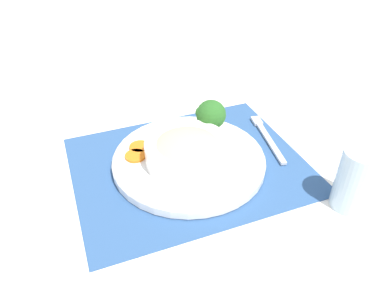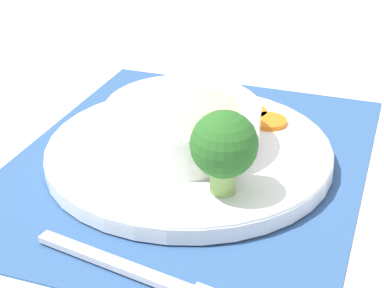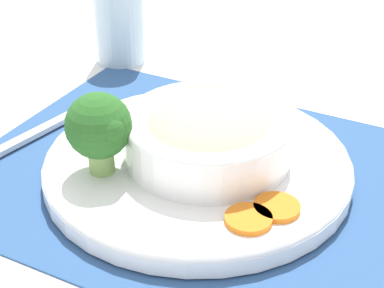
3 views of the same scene
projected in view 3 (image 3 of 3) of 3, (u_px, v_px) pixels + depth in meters
ground_plane at (197, 177)px, 0.65m from camera, size 4.00×4.00×0.00m
placemat at (197, 175)px, 0.65m from camera, size 0.46×0.38×0.00m
plate at (198, 164)px, 0.64m from camera, size 0.31×0.31×0.02m
bowl at (208, 133)px, 0.63m from camera, size 0.17×0.17×0.06m
broccoli_floret at (99, 127)px, 0.59m from camera, size 0.06×0.06×0.08m
carrot_slice_near at (248, 219)px, 0.55m from camera, size 0.04×0.04×0.01m
carrot_slice_middle at (277, 207)px, 0.57m from camera, size 0.04×0.04×0.01m
water_glass at (120, 25)px, 0.87m from camera, size 0.07×0.07×0.12m
fork at (22, 140)px, 0.69m from camera, size 0.05×0.18×0.01m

